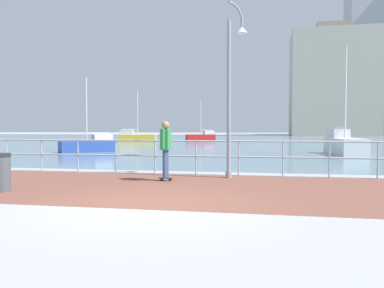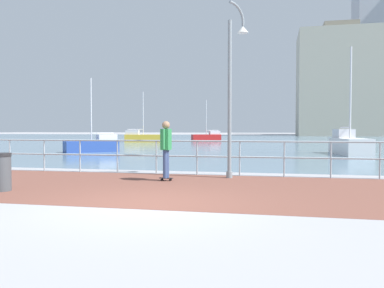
% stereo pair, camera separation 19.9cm
% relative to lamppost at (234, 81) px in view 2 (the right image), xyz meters
% --- Properties ---
extents(ground, '(220.00, 220.00, 0.00)m').
position_rel_lamppost_xyz_m(ground, '(-1.24, 35.25, -3.00)').
color(ground, '#9E9EA3').
extents(brick_paving, '(28.00, 5.75, 0.01)m').
position_rel_lamppost_xyz_m(brick_paving, '(-1.24, -2.39, -3.00)').
color(brick_paving, brown).
rests_on(brick_paving, ground).
extents(harbor_water, '(180.00, 88.00, 0.00)m').
position_rel_lamppost_xyz_m(harbor_water, '(-1.24, 45.48, -3.00)').
color(harbor_water, slate).
rests_on(harbor_water, ground).
extents(waterfront_railing, '(25.25, 0.06, 1.15)m').
position_rel_lamppost_xyz_m(waterfront_railing, '(-1.24, 0.48, -2.21)').
color(waterfront_railing, '#9EADB7').
rests_on(waterfront_railing, ground).
extents(lamppost, '(0.64, 0.68, 5.43)m').
position_rel_lamppost_xyz_m(lamppost, '(0.00, 0.00, 0.00)').
color(lamppost, gray).
rests_on(lamppost, ground).
extents(skateboarder, '(0.40, 0.55, 1.74)m').
position_rel_lamppost_xyz_m(skateboarder, '(-1.84, -1.19, -1.95)').
color(skateboarder, black).
rests_on(skateboarder, ground).
extents(trash_bin, '(0.46, 0.46, 0.93)m').
position_rel_lamppost_xyz_m(trash_bin, '(-5.25, -3.86, -2.53)').
color(trash_bin, '#474C51').
rests_on(trash_bin, ground).
extents(sailboat_blue, '(1.86, 4.63, 6.33)m').
position_rel_lamppost_xyz_m(sailboat_blue, '(5.52, 12.65, -2.40)').
color(sailboat_blue, white).
rests_on(sailboat_blue, ground).
extents(sailboat_navy, '(3.24, 3.10, 4.82)m').
position_rel_lamppost_xyz_m(sailboat_navy, '(-10.41, 11.72, -2.54)').
color(sailboat_navy, '#284799').
rests_on(sailboat_navy, ground).
extents(sailboat_white, '(3.84, 2.66, 5.22)m').
position_rel_lamppost_xyz_m(sailboat_white, '(-7.41, 38.02, -2.51)').
color(sailboat_white, '#B21E1E').
rests_on(sailboat_white, ground).
extents(sailboat_ivory, '(4.21, 1.89, 5.71)m').
position_rel_lamppost_xyz_m(sailboat_ivory, '(-13.62, 30.51, -2.46)').
color(sailboat_ivory, gold).
rests_on(sailboat_ivory, ground).
extents(tower_brick, '(17.50, 14.24, 24.10)m').
position_rel_lamppost_xyz_m(tower_brick, '(14.48, 78.55, 8.22)').
color(tower_brick, '#B2AD99').
rests_on(tower_brick, ground).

